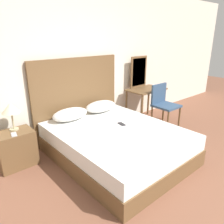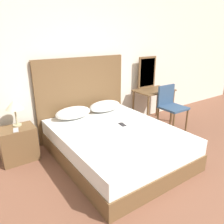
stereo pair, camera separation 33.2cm
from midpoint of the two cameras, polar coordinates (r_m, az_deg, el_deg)
The scene contains 12 objects.
wall_back at distance 4.06m, azimuth -5.26°, elevation 12.58°, with size 10.00×0.06×2.70m.
bed at distance 3.44m, azimuth 3.79°, elevation -8.25°, with size 1.66×2.08×0.48m.
headboard at distance 4.08m, azimuth -5.38°, elevation 3.77°, with size 1.75×0.05×1.47m.
pillow_left at distance 3.77m, azimuth -7.64°, elevation -0.24°, with size 0.63×0.37×0.19m.
pillow_right at distance 4.08m, azimuth 0.47°, elevation 1.53°, with size 0.63×0.37×0.19m.
phone_on_bed at distance 3.51m, azimuth 5.43°, elevation -3.30°, with size 0.09×0.16×0.01m.
nightstand at distance 3.58m, azimuth -20.85°, elevation -7.87°, with size 0.52×0.37×0.53m.
table_lamp at distance 3.44m, azimuth -21.73°, elevation 1.57°, with size 0.26×0.26×0.41m.
phone_on_nightstand at distance 3.38m, azimuth -21.31°, elevation -4.47°, with size 0.10×0.16×0.01m.
vanity_desk at distance 4.80m, azimuth 12.79°, elevation 4.10°, with size 0.82×0.53×0.73m.
vanity_mirror at distance 4.86m, azimuth 11.12°, elevation 10.09°, with size 0.47×0.03×0.67m.
chair at distance 4.53m, azimuth 17.02°, elevation 1.92°, with size 0.46×0.46×0.89m.
Camera 2 is at (-1.86, -0.79, 1.85)m, focal length 35.00 mm.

